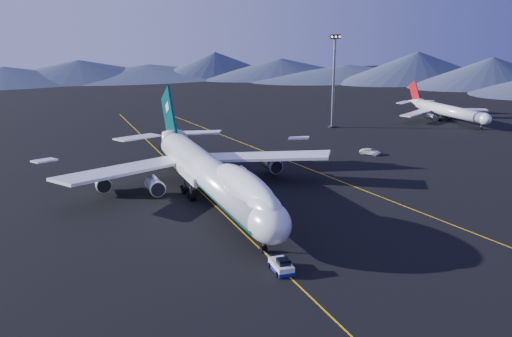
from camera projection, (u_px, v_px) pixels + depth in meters
name	position (u px, v px, depth m)	size (l,w,h in m)	color
ground	(211.00, 202.00, 112.21)	(500.00, 500.00, 0.00)	black
taxiway_line_main	(211.00, 202.00, 112.21)	(0.25, 220.00, 0.01)	#E6AD0D
taxiway_line_side	(321.00, 174.00, 132.09)	(0.25, 200.00, 0.01)	#E6AD0D
boeing_747	(210.00, 173.00, 110.72)	(59.62, 72.43, 19.37)	silver
pushback_tug	(281.00, 267.00, 81.80)	(3.10, 5.06, 2.13)	silver
second_jet	(446.00, 110.00, 196.83)	(37.14, 41.96, 11.94)	silver
service_van	(370.00, 152.00, 150.11)	(2.52, 5.46, 1.52)	white
floodlight_mast	(334.00, 81.00, 182.67)	(3.66, 2.74, 29.62)	black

